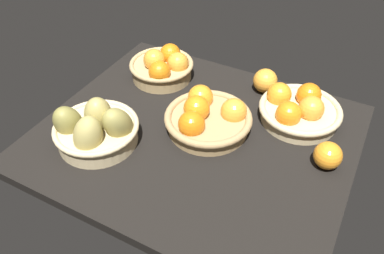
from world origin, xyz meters
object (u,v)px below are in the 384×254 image
object	(u,v)px
basket_near_left_pears	(96,129)
loose_orange_front_gap	(328,156)
basket_far_right	(299,109)
basket_far_left	(163,67)
loose_orange_back_gap	(265,81)
basket_center	(207,117)

from	to	relation	value
basket_near_left_pears	loose_orange_front_gap	size ratio (longest dim) A/B	3.19
basket_far_right	loose_orange_front_gap	xyz separation A→B (cm)	(11.67, -14.34, -0.21)
basket_far_left	loose_orange_front_gap	distance (cm)	58.66
loose_orange_front_gap	basket_far_left	bearing A→B (deg)	165.47
basket_near_left_pears	loose_orange_front_gap	xyz separation A→B (cm)	(56.30, 20.17, -1.32)
basket_far_right	basket_near_left_pears	distance (cm)	56.43
basket_near_left_pears	loose_orange_back_gap	distance (cm)	53.70
loose_orange_front_gap	basket_center	bearing A→B (deg)	-178.30
basket_far_right	basket_near_left_pears	bearing A→B (deg)	-142.28
basket_center	basket_near_left_pears	bearing A→B (deg)	-140.55
basket_center	loose_orange_back_gap	bearing A→B (deg)	71.84
basket_far_right	loose_orange_front_gap	size ratio (longest dim) A/B	3.28
basket_far_right	basket_far_left	world-z (taller)	basket_far_left
basket_near_left_pears	basket_far_left	bearing A→B (deg)	90.79
basket_center	loose_orange_front_gap	size ratio (longest dim) A/B	3.42
basket_center	basket_far_left	bearing A→B (deg)	146.61
basket_center	loose_orange_back_gap	world-z (taller)	basket_center
basket_near_left_pears	basket_center	size ratio (longest dim) A/B	0.93
basket_center	loose_orange_front_gap	world-z (taller)	basket_center
basket_far_right	loose_orange_front_gap	distance (cm)	18.49
basket_far_left	loose_orange_back_gap	size ratio (longest dim) A/B	2.75
basket_far_right	basket_far_left	distance (cm)	45.11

